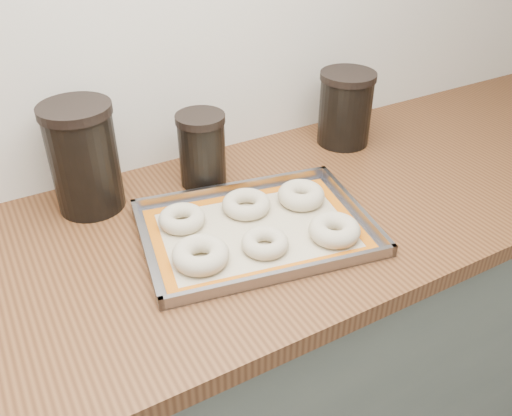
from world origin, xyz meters
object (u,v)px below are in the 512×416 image
canister_left (84,158)px  canister_mid (202,149)px  baking_tray (256,230)px  canister_right (345,108)px  bagel_back_mid (246,204)px  bagel_front_left (201,255)px  bagel_back_left (182,219)px  bagel_front_right (334,230)px  bagel_back_right (301,195)px  bagel_front_mid (265,243)px

canister_left → canister_mid: (0.26, -0.03, -0.03)m
baking_tray → canister_right: size_ratio=2.68×
canister_left → bagel_back_mid: bearing=-34.1°
bagel_front_left → canister_left: (-0.12, 0.30, 0.10)m
bagel_back_mid → canister_left: bearing=145.9°
bagel_back_left → canister_mid: size_ratio=0.56×
bagel_front_right → canister_right: bearing=50.8°
bagel_front_right → bagel_back_left: bearing=142.7°
baking_tray → bagel_front_left: (-0.14, -0.04, 0.02)m
bagel_back_left → bagel_back_mid: bearing=-7.0°
bagel_back_left → bagel_back_right: (0.26, -0.05, 0.00)m
bagel_front_left → bagel_back_left: 0.13m
bagel_front_right → canister_right: 0.45m
bagel_back_left → bagel_back_right: bearing=-10.5°
baking_tray → canister_mid: size_ratio=2.99×
bagel_back_left → bagel_back_right: bagel_back_right is taller
canister_mid → bagel_back_right: bearing=-52.7°
bagel_back_right → canister_right: (0.27, 0.20, 0.07)m
baking_tray → bagel_back_right: size_ratio=4.99×
baking_tray → bagel_back_mid: size_ratio=4.92×
bagel_front_left → bagel_back_right: same height
bagel_back_left → bagel_back_mid: 0.14m
bagel_front_left → bagel_front_mid: size_ratio=1.18×
bagel_back_left → baking_tray: bearing=-36.5°
bagel_front_left → bagel_back_mid: bearing=35.4°
bagel_front_mid → bagel_front_right: bearing=-14.2°
bagel_front_left → canister_right: 0.62m
baking_tray → bagel_front_left: bagel_front_left is taller
bagel_back_right → canister_left: bearing=151.1°
bagel_front_right → bagel_back_left: 0.31m
baking_tray → bagel_front_left: size_ratio=4.72×
canister_mid → bagel_front_right: bearing=-68.2°
bagel_back_right → canister_right: canister_right is taller
bagel_front_mid → canister_mid: size_ratio=0.54×
canister_left → baking_tray: bearing=-45.1°
baking_tray → bagel_front_right: bagel_front_right is taller
baking_tray → bagel_front_mid: (-0.02, -0.06, 0.01)m
baking_tray → bagel_front_right: size_ratio=4.95×
bagel_front_left → canister_mid: size_ratio=0.63×
bagel_front_right → baking_tray: bearing=141.8°
canister_left → bagel_front_left: bearing=-68.0°
bagel_back_mid → bagel_back_right: size_ratio=1.01×
bagel_front_mid → bagel_back_left: size_ratio=0.96×
bagel_front_right → canister_left: size_ratio=0.44×
bagel_back_left → bagel_back_right: size_ratio=0.94×
bagel_back_right → canister_left: 0.47m
baking_tray → canister_left: 0.39m
bagel_back_mid → canister_mid: size_ratio=0.61×
bagel_back_left → bagel_front_left: bearing=-97.6°
bagel_back_left → bagel_front_mid: bearing=-54.9°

